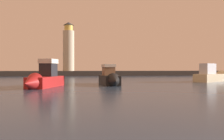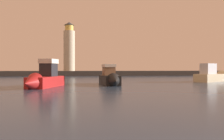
% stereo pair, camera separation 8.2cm
% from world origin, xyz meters
% --- Properties ---
extents(ground_plane, '(220.00, 220.00, 0.00)m').
position_xyz_m(ground_plane, '(0.00, 30.97, 0.00)').
color(ground_plane, '#2D3D51').
extents(breakwater, '(98.43, 6.03, 1.45)m').
position_xyz_m(breakwater, '(0.00, 61.94, 0.72)').
color(breakwater, '#423F3D').
rests_on(breakwater, ground_plane).
extents(lighthouse, '(3.24, 3.24, 14.22)m').
position_xyz_m(lighthouse, '(-6.96, 61.94, 8.18)').
color(lighthouse, beige).
rests_on(lighthouse, breakwater).
extents(motorboat_0, '(2.20, 7.37, 2.88)m').
position_xyz_m(motorboat_0, '(-0.08, 24.75, 0.89)').
color(motorboat_0, black).
rests_on(motorboat_0, ground_plane).
extents(motorboat_1, '(4.17, 7.30, 3.52)m').
position_xyz_m(motorboat_1, '(-7.91, 21.78, 0.93)').
color(motorboat_1, '#B21E1E').
rests_on(motorboat_1, ground_plane).
extents(motorboat_2, '(8.92, 6.41, 3.32)m').
position_xyz_m(motorboat_2, '(18.04, 30.04, 0.87)').
color(motorboat_2, beige).
rests_on(motorboat_2, ground_plane).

